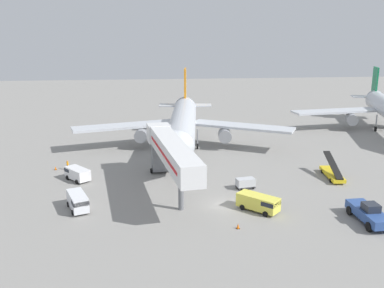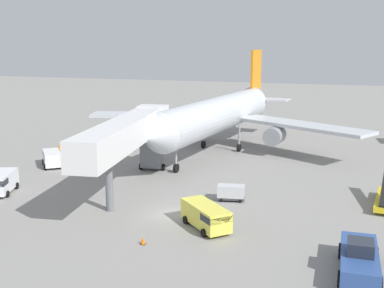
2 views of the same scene
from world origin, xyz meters
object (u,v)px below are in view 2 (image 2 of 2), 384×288
object	(u,v)px
pushback_tug	(359,258)
service_van_far_left	(52,157)
safety_cone_alpha	(48,152)
ground_crew_worker_foreground	(60,150)
service_van_rear_left	(2,182)
jet_bridge	(130,134)
baggage_cart_near_right	(231,192)
airplane_at_gate	(220,114)
safety_cone_bravo	(143,240)
service_van_rear_right	(207,215)

from	to	relation	value
pushback_tug	service_van_far_left	xyz separation A→B (m)	(-36.93, 18.72, -0.05)
safety_cone_alpha	ground_crew_worker_foreground	bearing A→B (deg)	-5.38
service_van_rear_left	ground_crew_worker_foreground	size ratio (longest dim) A/B	3.12
service_van_rear_left	ground_crew_worker_foreground	bearing A→B (deg)	104.15
jet_bridge	pushback_tug	xyz separation A→B (m)	(22.97, -12.69, -4.87)
ground_crew_worker_foreground	baggage_cart_near_right	bearing A→B (deg)	-22.66
airplane_at_gate	service_van_rear_left	size ratio (longest dim) A/B	8.23
airplane_at_gate	pushback_tug	bearing A→B (deg)	-60.52
safety_cone_alpha	airplane_at_gate	bearing A→B (deg)	25.10
ground_crew_worker_foreground	pushback_tug	bearing A→B (deg)	-31.36
pushback_tug	safety_cone_alpha	bearing A→B (deg)	149.70
jet_bridge	baggage_cart_near_right	distance (m)	12.03
pushback_tug	service_van_rear_left	size ratio (longest dim) A/B	1.37
ground_crew_worker_foreground	safety_cone_alpha	size ratio (longest dim) A/B	2.72
airplane_at_gate	baggage_cart_near_right	bearing A→B (deg)	-71.42
baggage_cart_near_right	service_van_rear_left	bearing A→B (deg)	-166.69
airplane_at_gate	ground_crew_worker_foreground	xyz separation A→B (m)	(-19.85, -10.43, -4.41)
safety_cone_alpha	jet_bridge	bearing A→B (deg)	-31.98
airplane_at_gate	service_van_far_left	xyz separation A→B (m)	(-17.50, -15.66, -4.18)
service_van_far_left	ground_crew_worker_foreground	bearing A→B (deg)	114.16
jet_bridge	pushback_tug	bearing A→B (deg)	-28.91
pushback_tug	safety_cone_alpha	size ratio (longest dim) A/B	11.66
safety_cone_alpha	baggage_cart_near_right	bearing A→B (deg)	-21.55
pushback_tug	ground_crew_worker_foreground	world-z (taller)	pushback_tug
jet_bridge	service_van_rear_left	xyz separation A→B (m)	(-12.08, -5.51, -4.80)
service_van_rear_left	safety_cone_bravo	bearing A→B (deg)	-20.79
baggage_cart_near_right	ground_crew_worker_foreground	distance (m)	29.44
pushback_tug	service_van_rear_right	world-z (taller)	pushback_tug
pushback_tug	baggage_cart_near_right	distance (m)	17.48
jet_bridge	safety_cone_bravo	distance (m)	15.74
pushback_tug	safety_cone_bravo	size ratio (longest dim) A/B	11.25
airplane_at_gate	jet_bridge	bearing A→B (deg)	-99.27
jet_bridge	pushback_tug	size ratio (longest dim) A/B	3.37
jet_bridge	baggage_cart_near_right	xyz separation A→B (m)	(10.86, -0.09, -5.17)
jet_bridge	ground_crew_worker_foreground	xyz separation A→B (m)	(-16.31, 11.25, -5.14)
pushback_tug	safety_cone_bravo	bearing A→B (deg)	-179.56
service_van_rear_right	baggage_cart_near_right	xyz separation A→B (m)	(0.03, 8.01, -0.32)
service_van_rear_right	service_van_far_left	bearing A→B (deg)	150.33
pushback_tug	ground_crew_worker_foreground	bearing A→B (deg)	148.64
baggage_cart_near_right	ground_crew_worker_foreground	size ratio (longest dim) A/B	1.72
pushback_tug	service_van_rear_left	bearing A→B (deg)	168.43
baggage_cart_near_right	safety_cone_alpha	bearing A→B (deg)	158.45
service_van_rear_left	safety_cone_alpha	world-z (taller)	service_van_rear_left
service_van_rear_left	ground_crew_worker_foreground	world-z (taller)	service_van_rear_left
jet_bridge	airplane_at_gate	bearing A→B (deg)	80.73
service_van_rear_right	ground_crew_worker_foreground	xyz separation A→B (m)	(-27.13, 19.35, -0.28)
service_van_rear_left	baggage_cart_near_right	bearing A→B (deg)	13.31
jet_bridge	baggage_cart_near_right	world-z (taller)	jet_bridge
airplane_at_gate	service_van_rear_right	xyz separation A→B (m)	(7.29, -29.78, -4.12)
pushback_tug	baggage_cart_near_right	world-z (taller)	pushback_tug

